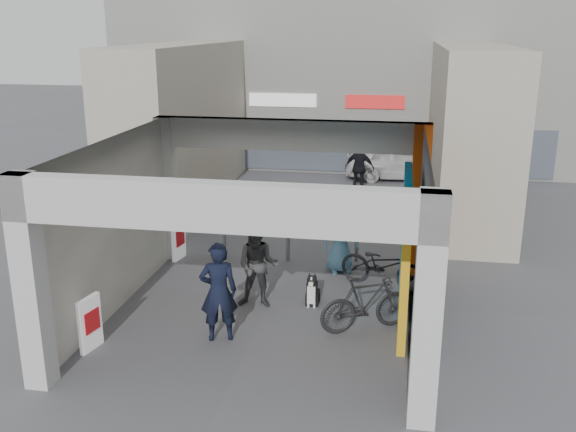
% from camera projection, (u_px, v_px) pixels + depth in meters
% --- Properties ---
extents(ground, '(90.00, 90.00, 0.00)m').
position_uv_depth(ground, '(273.00, 297.00, 13.65)').
color(ground, '#515156').
rests_on(ground, ground).
extents(arcade_canopy, '(6.40, 6.45, 6.40)m').
position_uv_depth(arcade_canopy, '(292.00, 205.00, 12.12)').
color(arcade_canopy, '#B6B7B2').
rests_on(arcade_canopy, ground).
extents(far_building, '(18.00, 4.08, 8.00)m').
position_uv_depth(far_building, '(341.00, 65.00, 25.70)').
color(far_building, white).
rests_on(far_building, ground).
extents(plaza_bldg_left, '(2.00, 9.00, 5.00)m').
position_uv_depth(plaza_bldg_left, '(182.00, 123.00, 20.75)').
color(plaza_bldg_left, '#A69F89').
rests_on(plaza_bldg_left, ground).
extents(plaza_bldg_right, '(2.00, 9.00, 5.00)m').
position_uv_depth(plaza_bldg_right, '(468.00, 131.00, 19.25)').
color(plaza_bldg_right, '#A69F89').
rests_on(plaza_bldg_right, ground).
extents(bollard_left, '(0.09, 0.09, 0.94)m').
position_uv_depth(bollard_left, '(224.00, 239.00, 15.91)').
color(bollard_left, gray).
rests_on(bollard_left, ground).
extents(bollard_center, '(0.09, 0.09, 0.94)m').
position_uv_depth(bollard_center, '(288.00, 242.00, 15.67)').
color(bollard_center, gray).
rests_on(bollard_center, ground).
extents(bollard_right, '(0.09, 0.09, 0.91)m').
position_uv_depth(bollard_right, '(357.00, 243.00, 15.62)').
color(bollard_right, gray).
rests_on(bollard_right, ground).
extents(advert_board_near, '(0.20, 0.55, 1.00)m').
position_uv_depth(advert_board_near, '(90.00, 323.00, 11.35)').
color(advert_board_near, silver).
rests_on(advert_board_near, ground).
extents(advert_board_far, '(0.18, 0.56, 1.00)m').
position_uv_depth(advert_board_far, '(179.00, 239.00, 15.76)').
color(advert_board_far, silver).
rests_on(advert_board_far, ground).
extents(cafe_set, '(1.36, 1.10, 0.82)m').
position_uv_depth(cafe_set, '(258.00, 210.00, 18.96)').
color(cafe_set, '#B3B2B8').
rests_on(cafe_set, ground).
extents(produce_stand, '(1.33, 0.72, 0.87)m').
position_uv_depth(produce_stand, '(252.00, 200.00, 19.87)').
color(produce_stand, black).
rests_on(produce_stand, ground).
extents(crate_stack, '(0.53, 0.47, 0.56)m').
position_uv_depth(crate_stack, '(334.00, 194.00, 20.81)').
color(crate_stack, '#175220').
rests_on(crate_stack, ground).
extents(border_collie, '(0.27, 0.52, 0.72)m').
position_uv_depth(border_collie, '(312.00, 292.00, 13.20)').
color(border_collie, black).
rests_on(border_collie, ground).
extents(man_with_dog, '(0.79, 0.65, 1.88)m').
position_uv_depth(man_with_dog, '(219.00, 292.00, 11.59)').
color(man_with_dog, black).
rests_on(man_with_dog, ground).
extents(man_back_turned, '(0.88, 0.70, 1.77)m').
position_uv_depth(man_back_turned, '(258.00, 266.00, 13.00)').
color(man_back_turned, '#38393B').
rests_on(man_back_turned, ground).
extents(man_elderly, '(0.97, 0.80, 1.71)m').
position_uv_depth(man_elderly, '(341.00, 237.00, 14.86)').
color(man_elderly, '#619ABD').
rests_on(man_elderly, ground).
extents(man_crates, '(1.08, 0.59, 1.74)m').
position_uv_depth(man_crates, '(360.00, 168.00, 21.90)').
color(man_crates, black).
rests_on(man_crates, ground).
extents(bicycle_front, '(2.10, 1.33, 1.04)m').
position_uv_depth(bicycle_front, '(383.00, 265.00, 14.03)').
color(bicycle_front, black).
rests_on(bicycle_front, ground).
extents(bicycle_rear, '(1.87, 1.31, 1.11)m').
position_uv_depth(bicycle_rear, '(366.00, 303.00, 12.05)').
color(bicycle_rear, black).
rests_on(bicycle_rear, ground).
extents(white_van, '(4.20, 2.01, 1.38)m').
position_uv_depth(white_van, '(401.00, 161.00, 23.87)').
color(white_van, silver).
rests_on(white_van, ground).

